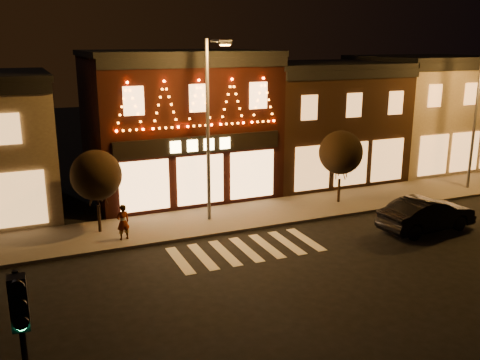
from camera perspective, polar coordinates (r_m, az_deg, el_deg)
ground at (r=19.92m, az=5.42°, el=-11.51°), size 120.00×120.00×0.00m
sidewalk_far at (r=27.35m, az=1.09°, el=-3.82°), size 44.00×4.00×0.15m
building_pulp at (r=31.17m, az=-6.83°, el=6.14°), size 10.20×8.34×8.30m
building_right_a at (r=35.11m, az=8.30°, el=6.40°), size 9.20×8.28×7.50m
building_right_b at (r=40.50m, az=19.32°, el=7.05°), size 9.20×8.28×7.80m
traffic_signal_near at (r=11.05m, az=-22.40°, el=-15.75°), size 0.33×0.47×4.60m
streetlamp_mid at (r=25.16m, az=-3.24°, el=6.76°), size 0.61×2.01×8.77m
streetlamp_right at (r=34.00m, az=24.46°, el=6.80°), size 0.50×1.82×8.00m
tree_left at (r=24.92m, az=-15.29°, el=0.49°), size 2.33×2.33×3.89m
tree_right at (r=29.16m, az=10.84°, el=2.93°), size 2.38×2.38×3.98m
dark_sedan at (r=26.69m, az=19.55°, el=-3.52°), size 4.99×2.02×1.61m
pedestrian at (r=24.20m, az=-12.55°, el=-4.46°), size 0.67×0.51×1.63m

